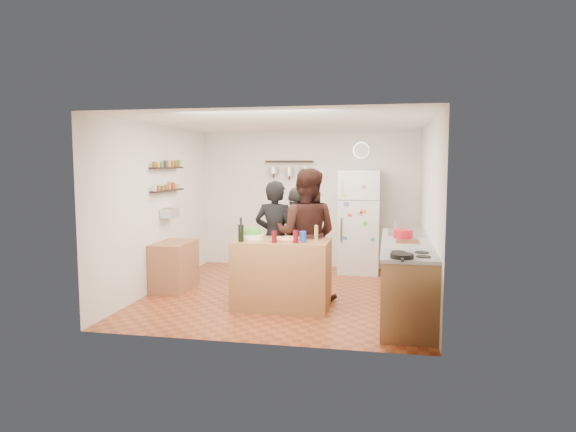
% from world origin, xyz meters
% --- Properties ---
extents(room_shell, '(4.20, 4.20, 4.20)m').
position_xyz_m(room_shell, '(0.00, 0.39, 1.25)').
color(room_shell, brown).
rests_on(room_shell, ground).
extents(prep_island, '(1.25, 0.72, 0.91)m').
position_xyz_m(prep_island, '(0.07, -0.68, 0.46)').
color(prep_island, olive).
rests_on(prep_island, floor).
extents(pizza_board, '(0.42, 0.34, 0.02)m').
position_xyz_m(pizza_board, '(0.15, -0.70, 0.92)').
color(pizza_board, brown).
rests_on(pizza_board, prep_island).
extents(pizza, '(0.34, 0.34, 0.02)m').
position_xyz_m(pizza, '(0.15, -0.70, 0.94)').
color(pizza, beige).
rests_on(pizza, pizza_board).
extents(salad_bowl, '(0.31, 0.31, 0.06)m').
position_xyz_m(salad_bowl, '(-0.35, -0.63, 0.94)').
color(salad_bowl, white).
rests_on(salad_bowl, prep_island).
extents(wine_bottle, '(0.07, 0.07, 0.22)m').
position_xyz_m(wine_bottle, '(-0.43, -0.90, 1.02)').
color(wine_bottle, black).
rests_on(wine_bottle, prep_island).
extents(wine_glass_near, '(0.07, 0.07, 0.16)m').
position_xyz_m(wine_glass_near, '(0.02, -0.92, 0.99)').
color(wine_glass_near, '#50060F').
rests_on(wine_glass_near, prep_island).
extents(wine_glass_far, '(0.07, 0.07, 0.17)m').
position_xyz_m(wine_glass_far, '(0.29, -0.88, 0.99)').
color(wine_glass_far, '#600811').
rests_on(wine_glass_far, prep_island).
extents(pepper_mill, '(0.05, 0.05, 0.16)m').
position_xyz_m(pepper_mill, '(0.52, -0.63, 0.99)').
color(pepper_mill, '#A08143').
rests_on(pepper_mill, prep_island).
extents(salt_canister, '(0.09, 0.09, 0.14)m').
position_xyz_m(salt_canister, '(0.37, -0.80, 0.98)').
color(salt_canister, navy).
rests_on(salt_canister, prep_island).
extents(person_left, '(0.65, 0.47, 1.68)m').
position_xyz_m(person_left, '(-0.15, -0.11, 0.84)').
color(person_left, black).
rests_on(person_left, floor).
extents(person_center, '(0.96, 0.78, 1.85)m').
position_xyz_m(person_center, '(0.32, -0.23, 0.93)').
color(person_center, black).
rests_on(person_center, floor).
extents(person_back, '(0.99, 0.79, 1.57)m').
position_xyz_m(person_back, '(0.10, 0.30, 0.79)').
color(person_back, '#2B2826').
rests_on(person_back, floor).
extents(counter_run, '(0.63, 2.63, 0.90)m').
position_xyz_m(counter_run, '(1.70, -0.55, 0.45)').
color(counter_run, '#9E7042').
rests_on(counter_run, floor).
extents(stove_top, '(0.60, 0.62, 0.02)m').
position_xyz_m(stove_top, '(1.70, -1.50, 0.91)').
color(stove_top, white).
rests_on(stove_top, counter_run).
extents(skillet, '(0.25, 0.25, 0.05)m').
position_xyz_m(skillet, '(1.60, -1.74, 0.94)').
color(skillet, black).
rests_on(skillet, stove_top).
extents(sink, '(0.50, 0.80, 0.03)m').
position_xyz_m(sink, '(1.70, 0.30, 0.92)').
color(sink, silver).
rests_on(sink, counter_run).
extents(cutting_board, '(0.30, 0.40, 0.02)m').
position_xyz_m(cutting_board, '(1.70, -0.56, 0.91)').
color(cutting_board, '#975E37').
rests_on(cutting_board, counter_run).
extents(red_bowl, '(0.26, 0.26, 0.11)m').
position_xyz_m(red_bowl, '(1.65, -0.23, 0.97)').
color(red_bowl, '#B5141F').
rests_on(red_bowl, counter_run).
extents(fridge, '(0.70, 0.68, 1.80)m').
position_xyz_m(fridge, '(0.95, 1.75, 0.90)').
color(fridge, white).
rests_on(fridge, floor).
extents(wall_clock, '(0.30, 0.03, 0.30)m').
position_xyz_m(wall_clock, '(0.95, 2.08, 2.15)').
color(wall_clock, silver).
rests_on(wall_clock, back_wall).
extents(spice_shelf_lower, '(0.12, 1.00, 0.02)m').
position_xyz_m(spice_shelf_lower, '(-1.93, 0.20, 1.50)').
color(spice_shelf_lower, black).
rests_on(spice_shelf_lower, left_wall).
extents(spice_shelf_upper, '(0.12, 1.00, 0.02)m').
position_xyz_m(spice_shelf_upper, '(-1.93, 0.20, 1.85)').
color(spice_shelf_upper, black).
rests_on(spice_shelf_upper, left_wall).
extents(produce_basket, '(0.18, 0.35, 0.14)m').
position_xyz_m(produce_basket, '(-1.90, 0.20, 1.15)').
color(produce_basket, silver).
rests_on(produce_basket, left_wall).
extents(side_table, '(0.50, 0.80, 0.73)m').
position_xyz_m(side_table, '(-1.74, -0.05, 0.36)').
color(side_table, '#9B6741').
rests_on(side_table, floor).
extents(pot_rack, '(0.90, 0.04, 0.04)m').
position_xyz_m(pot_rack, '(-0.35, 2.00, 1.95)').
color(pot_rack, black).
rests_on(pot_rack, back_wall).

